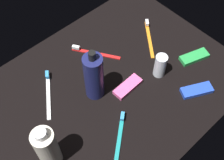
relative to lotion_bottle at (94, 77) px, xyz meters
The scene contains 11 objects.
ground_plane 11.44cm from the lotion_bottle, 15.54° to the right, with size 84.00×64.00×1.20cm, color black.
lotion_bottle is the anchor object (origin of this frame).
bodywash_bottle 25.40cm from the lotion_bottle, 159.70° to the right, with size 6.06×6.06×18.09cm.
deodorant_stick 23.34cm from the lotion_bottle, 22.98° to the right, with size 4.00×4.00×8.88cm, color silver.
toothbrush_white 17.57cm from the lotion_bottle, 138.49° to the left, with size 11.11×15.56×2.10cm.
toothbrush_orange 32.22cm from the lotion_bottle, ahead, with size 12.19×14.80×2.10cm.
toothbrush_teal 19.64cm from the lotion_bottle, 106.38° to the right, with size 14.75×12.26×2.10cm.
toothbrush_red 18.61cm from the lotion_bottle, 52.07° to the left, with size 10.85×15.73×2.10cm.
snack_bar_blue 34.39cm from the lotion_bottle, 41.99° to the right, with size 10.40×4.00×1.50cm, color blue.
snack_bar_pink 13.68cm from the lotion_bottle, 33.47° to the right, with size 10.40×4.00×1.50cm, color #E55999.
snack_bar_green 38.49cm from the lotion_bottle, 20.08° to the right, with size 10.40×4.00×1.50cm, color green.
Camera 1 is at (-37.04, -40.50, 83.19)cm, focal length 47.69 mm.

